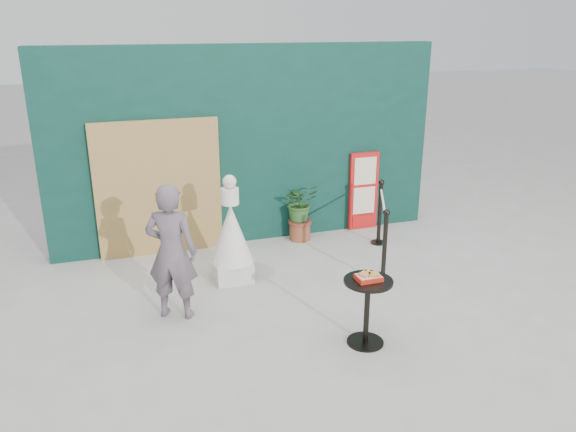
{
  "coord_description": "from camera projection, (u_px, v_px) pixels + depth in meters",
  "views": [
    {
      "loc": [
        -2.09,
        -5.07,
        3.29
      ],
      "look_at": [
        0.0,
        1.2,
        1.0
      ],
      "focal_mm": 35.0,
      "sensor_mm": 36.0,
      "label": 1
    }
  ],
  "objects": [
    {
      "name": "food_basket",
      "position": [
        369.0,
        277.0,
        5.83
      ],
      "size": [
        0.26,
        0.19,
        0.11
      ],
      "color": "red",
      "rests_on": "cafe_table"
    },
    {
      "name": "back_wall",
      "position": [
        248.0,
        146.0,
        8.58
      ],
      "size": [
        6.0,
        0.3,
        3.0
      ],
      "primitive_type": "cube",
      "color": "#0A3025",
      "rests_on": "ground"
    },
    {
      "name": "cafe_table",
      "position": [
        367.0,
        302.0,
        5.92
      ],
      "size": [
        0.52,
        0.52,
        0.75
      ],
      "color": "black",
      "rests_on": "ground"
    },
    {
      "name": "bamboo_fence",
      "position": [
        159.0,
        189.0,
        8.14
      ],
      "size": [
        1.8,
        0.08,
        2.0
      ],
      "primitive_type": "cube",
      "color": "tan",
      "rests_on": "ground"
    },
    {
      "name": "menu_board",
      "position": [
        363.0,
        191.0,
        9.25
      ],
      "size": [
        0.5,
        0.07,
        1.3
      ],
      "color": "red",
      "rests_on": "ground"
    },
    {
      "name": "woman",
      "position": [
        172.0,
        252.0,
        6.39
      ],
      "size": [
        0.7,
        0.6,
        1.62
      ],
      "primitive_type": "imported",
      "rotation": [
        0.0,
        0.0,
        2.71
      ],
      "color": "#62545E",
      "rests_on": "ground"
    },
    {
      "name": "ground",
      "position": [
        322.0,
        334.0,
        6.25
      ],
      "size": [
        60.0,
        60.0,
        0.0
      ],
      "primitive_type": "plane",
      "color": "#ADAAA5",
      "rests_on": "ground"
    },
    {
      "name": "statue",
      "position": [
        231.0,
        238.0,
        7.4
      ],
      "size": [
        0.57,
        0.57,
        1.46
      ],
      "color": "beige",
      "rests_on": "ground"
    },
    {
      "name": "stanchion_barrier",
      "position": [
        382.0,
        229.0,
        7.99
      ],
      "size": [
        0.84,
        1.54,
        1.03
      ],
      "color": "black",
      "rests_on": "ground"
    },
    {
      "name": "planter",
      "position": [
        300.0,
        207.0,
        8.8
      ],
      "size": [
        0.54,
        0.47,
        0.93
      ],
      "color": "brown",
      "rests_on": "ground"
    }
  ]
}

